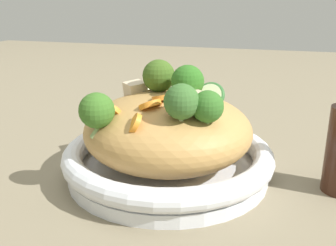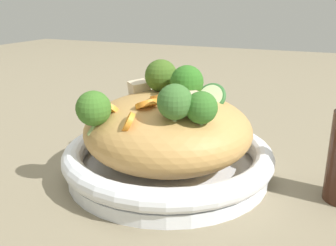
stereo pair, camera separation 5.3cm
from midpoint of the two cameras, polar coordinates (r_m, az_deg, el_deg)
ground_plane at (r=0.56m, az=-2.74°, el=-7.73°), size 3.00×3.00×0.00m
serving_bowl at (r=0.55m, az=-2.77°, el=-5.46°), size 0.30×0.30×0.05m
noodle_heap at (r=0.53m, az=-2.85°, el=-1.07°), size 0.23×0.23×0.10m
broccoli_florets at (r=0.48m, az=-3.98°, el=4.37°), size 0.18×0.16×0.08m
carrot_coins at (r=0.48m, az=-7.63°, el=2.14°), size 0.09×0.10×0.04m
zucchini_slices at (r=0.56m, az=-1.08°, el=4.30°), size 0.15×0.08×0.05m
chicken_chunks at (r=0.51m, az=-2.69°, el=3.77°), size 0.15×0.11×0.03m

